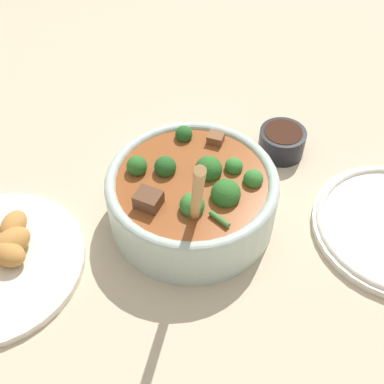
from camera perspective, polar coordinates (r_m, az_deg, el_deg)
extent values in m
plane|color=#C6B293|center=(0.70, 0.00, -2.87)|extent=(4.00, 4.00, 0.00)
cylinder|color=#B2C6BC|center=(0.67, 0.00, -0.85)|extent=(0.24, 0.24, 0.08)
torus|color=#B2C6BC|center=(0.65, 0.00, 1.34)|extent=(0.24, 0.24, 0.02)
cylinder|color=brown|center=(0.66, 0.00, 0.01)|extent=(0.21, 0.21, 0.05)
sphere|color=#387F33|center=(0.60, 0.01, -1.56)|extent=(0.03, 0.03, 0.03)
cylinder|color=#6B9956|center=(0.62, 0.01, -2.93)|extent=(0.01, 0.01, 0.01)
sphere|color=#2D6B28|center=(0.65, 1.98, 2.72)|extent=(0.04, 0.04, 0.04)
cylinder|color=#6B9956|center=(0.67, 1.92, 1.10)|extent=(0.01, 0.01, 0.02)
sphere|color=#2D6B28|center=(0.62, 4.02, -0.21)|extent=(0.04, 0.04, 0.04)
cylinder|color=#6B9956|center=(0.64, 3.89, -1.88)|extent=(0.01, 0.01, 0.02)
sphere|color=#235B23|center=(0.65, -3.19, 2.99)|extent=(0.03, 0.03, 0.03)
cylinder|color=#6B9956|center=(0.67, -3.11, 1.68)|extent=(0.01, 0.01, 0.01)
sphere|color=#387F33|center=(0.66, 4.98, 3.05)|extent=(0.02, 0.02, 0.02)
cylinder|color=#6B9956|center=(0.67, 4.88, 1.97)|extent=(0.01, 0.01, 0.01)
sphere|color=#2D6B28|center=(0.65, -6.56, 3.10)|extent=(0.03, 0.03, 0.03)
cylinder|color=#6B9956|center=(0.67, -6.41, 1.87)|extent=(0.01, 0.01, 0.01)
sphere|color=#235B23|center=(0.70, -0.98, 6.86)|extent=(0.03, 0.03, 0.03)
cylinder|color=#6B9956|center=(0.71, -0.96, 5.76)|extent=(0.01, 0.01, 0.01)
sphere|color=#387F33|center=(0.64, 7.28, 1.55)|extent=(0.03, 0.03, 0.03)
cylinder|color=#6B9956|center=(0.66, 7.12, 0.39)|extent=(0.01, 0.01, 0.01)
cube|color=brown|center=(0.61, -5.18, -1.02)|extent=(0.04, 0.04, 0.02)
cube|color=brown|center=(0.70, 2.81, 6.27)|extent=(0.03, 0.03, 0.02)
cylinder|color=#3D7533|center=(0.60, 3.28, -3.21)|extent=(0.01, 0.03, 0.01)
ellipsoid|color=#A87A47|center=(0.61, 0.29, -2.86)|extent=(0.04, 0.03, 0.01)
cylinder|color=#A87A47|center=(0.52, 0.57, -0.61)|extent=(0.07, 0.08, 0.17)
cylinder|color=black|center=(0.79, 10.58, 5.83)|extent=(0.07, 0.07, 0.04)
cylinder|color=#381E14|center=(0.78, 10.73, 6.64)|extent=(0.06, 0.06, 0.02)
ellipsoid|color=#BC7F3D|center=(0.67, -21.03, -6.80)|extent=(0.05, 0.06, 0.03)
ellipsoid|color=#BC7F3D|center=(0.70, -20.39, -3.66)|extent=(0.06, 0.05, 0.03)
ellipsoid|color=#BC7F3D|center=(0.69, -20.23, -5.38)|extent=(0.04, 0.04, 0.02)
ellipsoid|color=#BC7F3D|center=(0.68, -20.62, -5.59)|extent=(0.05, 0.04, 0.03)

